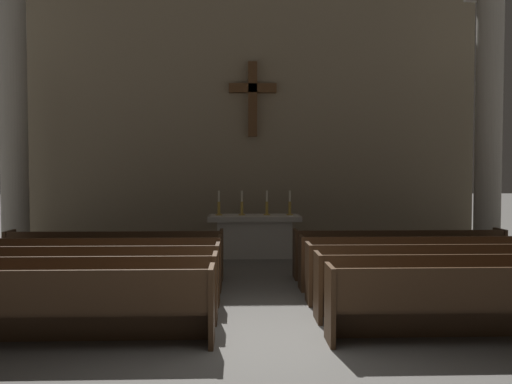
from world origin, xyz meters
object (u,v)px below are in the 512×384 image
Objects in this scene: pew_left_row_1 at (42,307)px; pew_right_row_4 at (415,262)px; column_left_second at (14,127)px; altar at (254,235)px; pew_left_row_4 at (103,264)px; candlestick_inner_right at (267,207)px; candlestick_outer_right at (290,207)px; candlestick_outer_left at (219,208)px; pew_right_row_5 at (399,253)px; column_right_second at (489,129)px; candlestick_inner_left at (242,208)px; pew_left_row_2 at (68,289)px; pew_left_row_3 at (88,275)px; pew_left_row_5 at (116,255)px; pew_right_row_1 at (494,303)px; pew_right_row_3 at (435,273)px; pew_right_row_2 at (461,286)px.

pew_right_row_4 is at bearing 28.07° from pew_left_row_1.
column_left_second is 6.09m from altar.
pew_left_row_4 is 0.64× the size of column_left_second.
candlestick_inner_right is 1.00× the size of candlestick_outer_right.
candlestick_outer_left is 1.15m from candlestick_inner_right.
column_right_second reaches higher than pew_right_row_5.
candlestick_outer_left is 0.55m from candlestick_inner_left.
pew_left_row_1 is 6.15m from pew_right_row_4.
candlestick_outer_right reaches higher than pew_left_row_1.
pew_left_row_2 is 1.85× the size of altar.
altar is (2.71, 4.52, 0.06)m from pew_left_row_3.
candlestick_inner_right is at bearing 64.95° from pew_left_row_1.
candlestick_inner_right is (-2.41, 3.55, 0.72)m from pew_right_row_4.
pew_right_row_4 is (5.43, -0.96, 0.00)m from pew_left_row_5.
candlestick_outer_right is at bearing 61.07° from pew_left_row_1.
column_left_second is 11.07m from column_right_second.
pew_left_row_2 is 2.89m from pew_left_row_5.
candlestick_inner_left is 1.15m from candlestick_outer_right.
candlestick_outer_left is at bearing 71.22° from pew_left_row_2.
pew_right_row_1 is 7.00m from altar.
altar is (-5.53, 0.28, -2.54)m from column_right_second.
pew_left_row_3 is 9.63m from column_right_second.
pew_right_row_3 is 1.00× the size of pew_right_row_4.
pew_left_row_2 is 5.43m from pew_right_row_2.
pew_left_row_1 is at bearing -90.00° from pew_left_row_4.
pew_left_row_4 and pew_right_row_4 have the same top height.
pew_right_row_2 is 6.30m from candlestick_inner_left.
altar is (2.71, 6.45, 0.06)m from pew_left_row_1.
column_right_second is 10.75× the size of candlestick_inner_left.
column_left_second is at bearing 143.22° from pew_right_row_1.
candlestick_inner_left is (0.55, 0.00, 0.00)m from candlestick_outer_left.
pew_left_row_1 is 1.00× the size of pew_right_row_3.
pew_left_row_3 is at bearing -120.99° from altar.
pew_right_row_1 is at bearing -19.57° from pew_left_row_3.
pew_left_row_3 is 5.51m from pew_right_row_2.
pew_left_row_2 is at bearing -90.00° from pew_left_row_4.
column_left_second is (-2.82, 5.20, 2.59)m from pew_left_row_2.
pew_left_row_2 is 0.64× the size of column_left_second.
pew_right_row_4 is 0.64× the size of column_left_second.
column_right_second is at bearing 36.78° from pew_left_row_1.
pew_right_row_4 is 6.92× the size of candlestick_inner_left.
pew_left_row_1 is 0.96m from pew_left_row_2.
column_left_second is (-2.82, 6.17, 2.59)m from pew_left_row_1.
column_left_second is at bearing 147.77° from pew_right_row_2.
column_left_second is 10.75× the size of candlestick_outer_left.
candlestick_outer_left is (1.86, 4.52, 0.72)m from pew_left_row_3.
pew_left_row_3 is 1.00× the size of pew_right_row_2.
pew_right_row_3 is at bearing -123.65° from column_right_second.
pew_left_row_5 is at bearing 90.00° from pew_left_row_3.
candlestick_outer_left reaches higher than pew_right_row_1.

